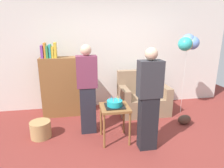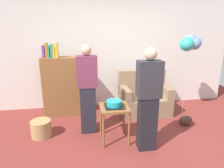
{
  "view_description": "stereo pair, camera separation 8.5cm",
  "coord_description": "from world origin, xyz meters",
  "views": [
    {
      "loc": [
        -0.8,
        -2.68,
        1.88
      ],
      "look_at": [
        -0.21,
        0.57,
        0.95
      ],
      "focal_mm": 31.4,
      "sensor_mm": 36.0,
      "label": 1
    },
    {
      "loc": [
        -0.72,
        -2.69,
        1.88
      ],
      "look_at": [
        -0.21,
        0.57,
        0.95
      ],
      "focal_mm": 31.4,
      "sensor_mm": 36.0,
      "label": 2
    }
  ],
  "objects": [
    {
      "name": "handbag",
      "position": [
        1.3,
        0.65,
        0.1
      ],
      "size": [
        0.28,
        0.14,
        0.2
      ],
      "primitive_type": "ellipsoid",
      "color": "#473328",
      "rests_on": "ground_plane"
    },
    {
      "name": "wicker_basket",
      "position": [
        -1.5,
        0.64,
        0.15
      ],
      "size": [
        0.36,
        0.36,
        0.3
      ],
      "primitive_type": "cylinder",
      "color": "#A88451",
      "rests_on": "ground_plane"
    },
    {
      "name": "ground_plane",
      "position": [
        0.0,
        0.0,
        0.0
      ],
      "size": [
        8.0,
        8.0,
        0.0
      ],
      "primitive_type": "plane",
      "color": "maroon"
    },
    {
      "name": "wall_back",
      "position": [
        0.0,
        2.05,
        1.35
      ],
      "size": [
        6.0,
        0.1,
        2.7
      ],
      "primitive_type": "cube",
      "color": "silver",
      "rests_on": "ground_plane"
    },
    {
      "name": "bookshelf",
      "position": [
        -1.19,
        1.59,
        0.68
      ],
      "size": [
        0.8,
        0.36,
        1.61
      ],
      "color": "brown",
      "rests_on": "ground_plane"
    },
    {
      "name": "couch",
      "position": [
        0.66,
        1.39,
        0.34
      ],
      "size": [
        1.1,
        0.7,
        0.96
      ],
      "color": "#8C7054",
      "rests_on": "ground_plane"
    },
    {
      "name": "person_blowing_candles",
      "position": [
        -0.64,
        0.7,
        0.83
      ],
      "size": [
        0.36,
        0.22,
        1.63
      ],
      "rotation": [
        0.0,
        0.0,
        0.15
      ],
      "color": "#23232D",
      "rests_on": "ground_plane"
    },
    {
      "name": "birthday_cake",
      "position": [
        -0.21,
        0.32,
        0.68
      ],
      "size": [
        0.32,
        0.32,
        0.17
      ],
      "color": "black",
      "rests_on": "side_table"
    },
    {
      "name": "side_table",
      "position": [
        -0.21,
        0.32,
        0.53
      ],
      "size": [
        0.48,
        0.48,
        0.63
      ],
      "color": "brown",
      "rests_on": "ground_plane"
    },
    {
      "name": "person_holding_cake",
      "position": [
        0.26,
        0.01,
        0.83
      ],
      "size": [
        0.36,
        0.22,
        1.63
      ],
      "rotation": [
        0.0,
        0.0,
        3.28
      ],
      "color": "black",
      "rests_on": "ground_plane"
    },
    {
      "name": "balloon_bunch",
      "position": [
        1.53,
        1.19,
        1.6
      ],
      "size": [
        0.49,
        0.37,
        1.78
      ],
      "color": "silver",
      "rests_on": "ground_plane"
    }
  ]
}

